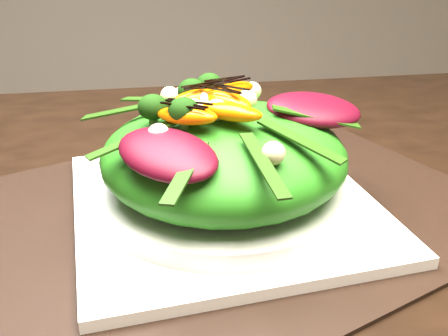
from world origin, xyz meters
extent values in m
cube|color=black|center=(0.00, 0.00, 0.73)|extent=(1.60, 0.90, 0.75)
cube|color=black|center=(0.11, 0.02, 0.75)|extent=(0.59, 0.53, 0.00)
cube|color=white|center=(0.11, 0.02, 0.76)|extent=(0.30, 0.30, 0.01)
cylinder|color=silver|center=(0.11, 0.02, 0.77)|extent=(0.30, 0.30, 0.02)
ellipsoid|color=#2B7B16|center=(0.11, 0.02, 0.81)|extent=(0.28, 0.28, 0.08)
ellipsoid|color=#410713|center=(0.20, 0.03, 0.85)|extent=(0.09, 0.06, 0.02)
ellipsoid|color=#E15903|center=(0.10, 0.03, 0.86)|extent=(0.06, 0.03, 0.01)
sphere|color=#113409|center=(0.04, 0.05, 0.86)|extent=(0.05, 0.05, 0.04)
sphere|color=#FEF1B2|center=(0.15, -0.03, 0.85)|extent=(0.02, 0.02, 0.02)
cube|color=black|center=(0.10, 0.03, 0.87)|extent=(0.04, 0.01, 0.00)
camera|label=1|loc=(0.04, -0.41, 1.00)|focal=42.00mm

